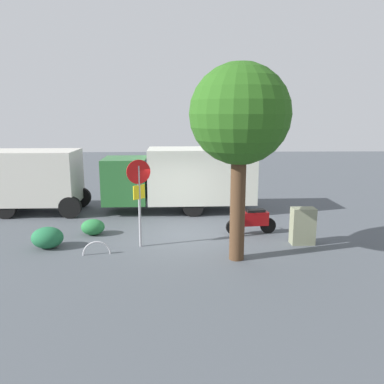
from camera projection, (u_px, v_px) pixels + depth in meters
name	position (u px, v px, depth m)	size (l,w,h in m)	color
ground_plane	(185.00, 236.00, 13.36)	(60.00, 60.00, 0.00)	#474D53
box_truck_near	(178.00, 176.00, 16.47)	(8.21, 2.41, 2.74)	black
motorcycle	(252.00, 220.00, 13.46)	(1.81, 0.57, 1.20)	black
stop_sign	(139.00, 190.00, 11.89)	(0.71, 0.33, 2.81)	#9E9EA3
street_tree	(240.00, 117.00, 10.39)	(2.79, 2.79, 5.58)	#47301E
utility_cabinet	(303.00, 226.00, 12.40)	(0.75, 0.45, 1.21)	gray
bike_rack_hoop	(97.00, 254.00, 11.56)	(0.85, 0.85, 0.05)	#B7B7BC
shrub_near_sign	(93.00, 227.00, 13.41)	(0.82, 0.67, 0.56)	#266F38
shrub_mid_verge	(47.00, 238.00, 12.07)	(1.00, 0.82, 0.68)	#20653C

